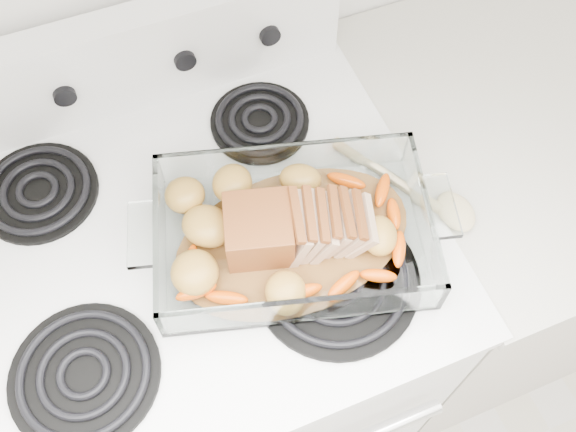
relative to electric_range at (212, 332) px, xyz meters
name	(u,v)px	position (x,y,z in m)	size (l,w,h in m)	color
electric_range	(212,332)	(0.00, 0.00, 0.00)	(0.78, 0.70, 1.12)	white
counter_right	(477,234)	(0.66, 0.00, -0.02)	(0.58, 0.68, 0.93)	beige
baking_dish	(293,236)	(0.15, -0.08, 0.48)	(0.40, 0.26, 0.08)	white
pork_roast	(285,231)	(0.14, -0.08, 0.51)	(0.22, 0.10, 0.08)	brown
roast_vegetables	(281,212)	(0.15, -0.04, 0.49)	(0.39, 0.21, 0.05)	#E04800
wooden_spoon	(425,196)	(0.38, -0.08, 0.46)	(0.16, 0.24, 0.02)	beige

